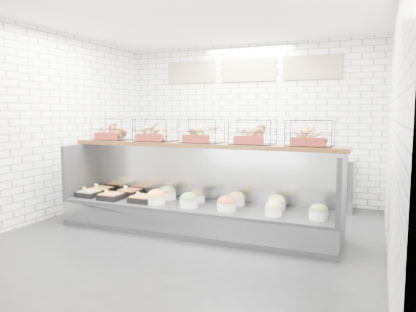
% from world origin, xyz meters
% --- Properties ---
extents(ground, '(5.50, 5.50, 0.00)m').
position_xyz_m(ground, '(0.00, 0.00, 0.00)').
color(ground, black).
rests_on(ground, ground).
extents(room_shell, '(5.02, 5.51, 3.01)m').
position_xyz_m(room_shell, '(0.00, 0.60, 2.06)').
color(room_shell, silver).
rests_on(room_shell, ground).
extents(display_case, '(4.00, 0.90, 1.20)m').
position_xyz_m(display_case, '(-0.01, 0.34, 0.33)').
color(display_case, black).
rests_on(display_case, ground).
extents(bagel_shelf, '(4.10, 0.50, 0.40)m').
position_xyz_m(bagel_shelf, '(-0.00, 0.52, 1.38)').
color(bagel_shelf, '#3D210D').
rests_on(bagel_shelf, display_case).
extents(prep_counter, '(4.00, 0.60, 1.20)m').
position_xyz_m(prep_counter, '(-0.00, 2.43, 0.47)').
color(prep_counter, '#93969B').
rests_on(prep_counter, ground).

